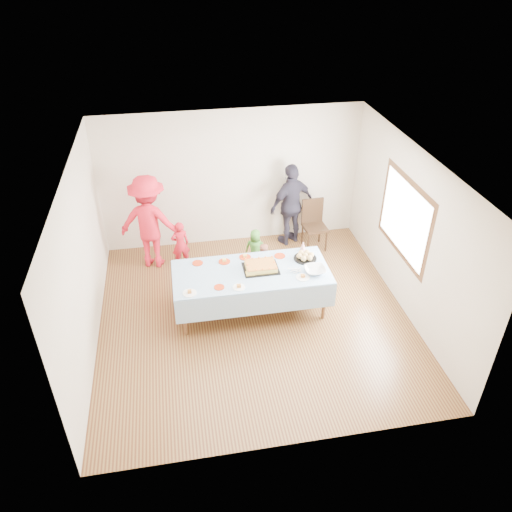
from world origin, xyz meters
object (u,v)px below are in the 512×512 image
Objects in this scene: birthday_cake at (261,267)px; dining_chair at (314,221)px; adult_left at (150,222)px; party_table at (251,274)px.

dining_chair is at bearing 51.56° from birthday_cake.
adult_left is (-1.75, 1.65, 0.07)m from birthday_cake.
dining_chair reaches higher than party_table.
party_table is at bearing 150.07° from adult_left.
party_table is 0.20m from birthday_cake.
party_table is 2.51× the size of dining_chair.
adult_left reaches higher than dining_chair.
birthday_cake reaches higher than party_table.
adult_left reaches higher than party_table.
adult_left is at bearing 136.55° from birthday_cake.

